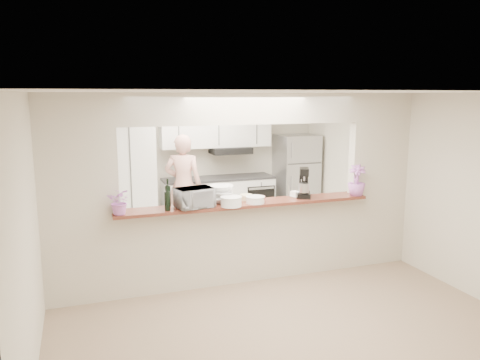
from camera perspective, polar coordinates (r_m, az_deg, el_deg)
name	(u,v)px	position (r m, az deg, el deg)	size (l,w,h in m)	color
floor	(245,280)	(6.48, 0.56, -12.09)	(6.00, 6.00, 0.00)	gray
tile_overlay	(213,245)	(7.86, -3.33, -7.97)	(5.00, 2.90, 0.01)	beige
partition	(245,172)	(6.07, 0.58, 0.96)	(5.00, 0.15, 2.50)	beige
bar_counter	(245,239)	(6.28, 0.58, -7.24)	(3.40, 0.38, 1.09)	beige
kitchen_cabinets	(185,177)	(8.69, -6.72, 0.34)	(3.15, 0.62, 2.25)	silver
refrigerator	(296,178)	(9.38, 6.85, 0.30)	(0.75, 0.70, 1.70)	#A6A6AB
flower_left	(120,201)	(5.63, -14.39, -2.54)	(0.28, 0.25, 0.31)	pink
wine_bottle_a	(167,201)	(5.71, -8.87, -2.50)	(0.06, 0.06, 0.32)	black
wine_bottle_b	(168,196)	(5.93, -8.79, -1.88)	(0.07, 0.07, 0.36)	black
toaster_oven	(194,198)	(5.83, -5.58, -2.17)	(0.45, 0.30, 0.25)	#B1B1B6
serving_bowls	(222,194)	(6.07, -2.25, -1.73)	(0.30, 0.30, 0.22)	white
plate_stack_a	(231,201)	(5.88, -1.09, -2.63)	(0.27, 0.27, 0.12)	white
plate_stack_b	(255,200)	(6.05, 1.87, -2.42)	(0.25, 0.25, 0.09)	white
red_bowl	(260,198)	(6.18, 2.42, -2.27)	(0.14, 0.14, 0.07)	maroon
tan_bowl	(246,197)	(6.23, 0.76, -2.12)	(0.16, 0.16, 0.08)	beige
utensil_caddy	(298,189)	(6.48, 7.09, -1.13)	(0.30, 0.25, 0.24)	silver
stand_mixer	(304,184)	(6.44, 7.79, -0.49)	(0.27, 0.32, 0.41)	black
flower_right	(357,180)	(6.68, 14.04, -0.03)	(0.24, 0.24, 0.43)	#CD75D9
person	(183,186)	(8.27, -6.91, -0.70)	(0.66, 0.43, 1.80)	tan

